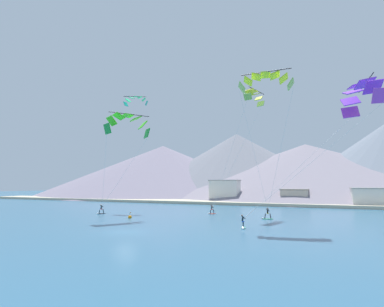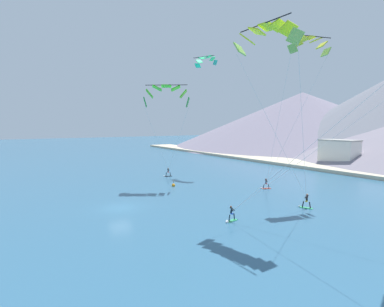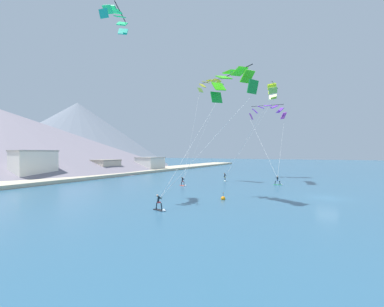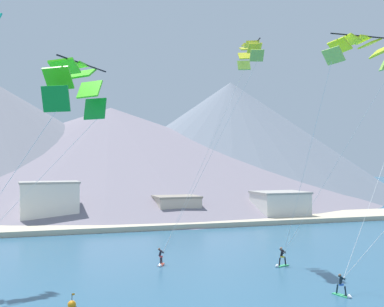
{
  "view_description": "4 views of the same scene",
  "coord_description": "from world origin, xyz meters",
  "px_view_note": "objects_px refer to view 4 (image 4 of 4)",
  "views": [
    {
      "loc": [
        20.0,
        -27.25,
        5.15
      ],
      "look_at": [
        2.91,
        11.2,
        9.49
      ],
      "focal_mm": 28.0,
      "sensor_mm": 36.0,
      "label": 1
    },
    {
      "loc": [
        34.03,
        -11.37,
        9.88
      ],
      "look_at": [
        -1.89,
        11.32,
        5.76
      ],
      "focal_mm": 28.0,
      "sensor_mm": 36.0,
      "label": 2
    },
    {
      "loc": [
        -37.55,
        -0.36,
        5.88
      ],
      "look_at": [
        -3.01,
        18.26,
        5.75
      ],
      "focal_mm": 24.0,
      "sensor_mm": 36.0,
      "label": 3
    },
    {
      "loc": [
        -11.54,
        -24.56,
        9.9
      ],
      "look_at": [
        0.88,
        11.6,
        10.15
      ],
      "focal_mm": 50.0,
      "sensor_mm": 36.0,
      "label": 4
    }
  ],
  "objects_px": {
    "kitesurfer_far_left": "(344,290)",
    "parafoil_kite_near_trail": "(360,50)",
    "parafoil_kite_mid_center": "(249,53)",
    "parafoil_kite_near_lead": "(75,84)",
    "race_marker_buoy": "(72,305)",
    "kitesurfer_mid_center": "(160,261)",
    "kitesurfer_near_trail": "(281,260)"
  },
  "relations": [
    {
      "from": "kitesurfer_mid_center",
      "to": "parafoil_kite_near_trail",
      "type": "distance_m",
      "value": 24.94
    },
    {
      "from": "kitesurfer_far_left",
      "to": "parafoil_kite_near_trail",
      "type": "bearing_deg",
      "value": 33.01
    },
    {
      "from": "kitesurfer_near_trail",
      "to": "race_marker_buoy",
      "type": "height_order",
      "value": "kitesurfer_near_trail"
    },
    {
      "from": "kitesurfer_near_trail",
      "to": "parafoil_kite_mid_center",
      "type": "xyz_separation_m",
      "value": [
        -2.01,
        2.44,
        19.09
      ]
    },
    {
      "from": "parafoil_kite_near_trail",
      "to": "race_marker_buoy",
      "type": "bearing_deg",
      "value": 175.24
    },
    {
      "from": "kitesurfer_far_left",
      "to": "parafoil_kite_near_lead",
      "type": "xyz_separation_m",
      "value": [
        -18.52,
        2.42,
        14.15
      ]
    },
    {
      "from": "parafoil_kite_near_trail",
      "to": "race_marker_buoy",
      "type": "xyz_separation_m",
      "value": [
        -21.28,
        1.77,
        -17.9
      ]
    },
    {
      "from": "parafoil_kite_near_trail",
      "to": "parafoil_kite_mid_center",
      "type": "relative_size",
      "value": 0.92
    },
    {
      "from": "parafoil_kite_near_lead",
      "to": "race_marker_buoy",
      "type": "bearing_deg",
      "value": 91.29
    },
    {
      "from": "kitesurfer_far_left",
      "to": "race_marker_buoy",
      "type": "height_order",
      "value": "kitesurfer_far_left"
    },
    {
      "from": "kitesurfer_mid_center",
      "to": "race_marker_buoy",
      "type": "distance_m",
      "value": 14.35
    },
    {
      "from": "kitesurfer_near_trail",
      "to": "kitesurfer_far_left",
      "type": "relative_size",
      "value": 1.0
    },
    {
      "from": "parafoil_kite_mid_center",
      "to": "race_marker_buoy",
      "type": "relative_size",
      "value": 18.96
    },
    {
      "from": "kitesurfer_far_left",
      "to": "parafoil_kite_near_lead",
      "type": "height_order",
      "value": "parafoil_kite_near_lead"
    },
    {
      "from": "race_marker_buoy",
      "to": "parafoil_kite_near_lead",
      "type": "bearing_deg",
      "value": -88.71
    },
    {
      "from": "parafoil_kite_near_lead",
      "to": "race_marker_buoy",
      "type": "relative_size",
      "value": 14.35
    },
    {
      "from": "parafoil_kite_mid_center",
      "to": "race_marker_buoy",
      "type": "height_order",
      "value": "parafoil_kite_mid_center"
    },
    {
      "from": "kitesurfer_mid_center",
      "to": "parafoil_kite_near_lead",
      "type": "xyz_separation_m",
      "value": [
        -9.12,
        -12.19,
        14.15
      ]
    },
    {
      "from": "kitesurfer_mid_center",
      "to": "parafoil_kite_mid_center",
      "type": "height_order",
      "value": "parafoil_kite_mid_center"
    },
    {
      "from": "parafoil_kite_mid_center",
      "to": "race_marker_buoy",
      "type": "bearing_deg",
      "value": -150.99
    },
    {
      "from": "kitesurfer_far_left",
      "to": "parafoil_kite_mid_center",
      "type": "relative_size",
      "value": 0.09
    },
    {
      "from": "kitesurfer_far_left",
      "to": "parafoil_kite_mid_center",
      "type": "distance_m",
      "value": 23.29
    },
    {
      "from": "kitesurfer_near_trail",
      "to": "parafoil_kite_near_trail",
      "type": "xyz_separation_m",
      "value": [
        1.94,
        -8.95,
        17.52
      ]
    },
    {
      "from": "kitesurfer_far_left",
      "to": "parafoil_kite_mid_center",
      "type": "xyz_separation_m",
      "value": [
        -1.21,
        13.16,
        19.17
      ]
    },
    {
      "from": "kitesurfer_far_left",
      "to": "parafoil_kite_near_trail",
      "type": "distance_m",
      "value": 17.91
    },
    {
      "from": "kitesurfer_near_trail",
      "to": "race_marker_buoy",
      "type": "xyz_separation_m",
      "value": [
        -19.35,
        -7.18,
        -0.38
      ]
    },
    {
      "from": "parafoil_kite_near_trail",
      "to": "parafoil_kite_mid_center",
      "type": "xyz_separation_m",
      "value": [
        -3.95,
        11.38,
        1.57
      ]
    },
    {
      "from": "kitesurfer_far_left",
      "to": "parafoil_kite_near_trail",
      "type": "xyz_separation_m",
      "value": [
        2.74,
        1.78,
        17.61
      ]
    },
    {
      "from": "parafoil_kite_near_lead",
      "to": "parafoil_kite_mid_center",
      "type": "xyz_separation_m",
      "value": [
        17.31,
        10.75,
        5.02
      ]
    },
    {
      "from": "kitesurfer_mid_center",
      "to": "kitesurfer_far_left",
      "type": "height_order",
      "value": "kitesurfer_far_left"
    },
    {
      "from": "parafoil_kite_near_trail",
      "to": "race_marker_buoy",
      "type": "relative_size",
      "value": 17.37
    },
    {
      "from": "kitesurfer_far_left",
      "to": "race_marker_buoy",
      "type": "xyz_separation_m",
      "value": [
        -18.54,
        3.55,
        -0.29
      ]
    }
  ]
}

